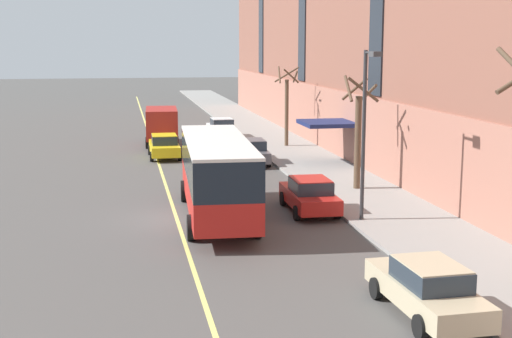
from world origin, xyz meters
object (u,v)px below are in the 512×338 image
(street_lamp, at_px, (366,118))
(parked_car_darkgray_4, at_px, (252,151))
(parked_car_red_3, at_px, (309,195))
(parked_car_champagne_2, at_px, (427,288))
(street_tree_mid_block, at_px, (358,131))
(city_bus, at_px, (217,173))
(box_truck, at_px, (162,124))
(parked_car_white_0, at_px, (222,128))
(taxi_cab, at_px, (164,146))
(street_tree_far_uptown, at_px, (287,105))

(street_lamp, bearing_deg, parked_car_darkgray_4, 96.63)
(parked_car_red_3, height_order, parked_car_darkgray_4, same)
(parked_car_champagne_2, height_order, parked_car_darkgray_4, same)
(parked_car_red_3, distance_m, street_tree_mid_block, 5.83)
(parked_car_darkgray_4, bearing_deg, city_bus, -106.34)
(parked_car_red_3, distance_m, box_truck, 23.02)
(parked_car_white_0, xyz_separation_m, parked_car_champagne_2, (0.26, -38.63, 0.00))
(taxi_cab, bearing_deg, street_lamp, -69.76)
(street_tree_far_uptown, distance_m, street_lamp, 22.37)
(parked_car_champagne_2, bearing_deg, parked_car_darkgray_4, 90.37)
(city_bus, height_order, taxi_cab, city_bus)
(street_tree_far_uptown, bearing_deg, taxi_cab, -160.79)
(parked_car_darkgray_4, bearing_deg, box_truck, 118.88)
(street_tree_mid_block, bearing_deg, street_tree_far_uptown, 89.89)
(parked_car_red_3, relative_size, taxi_cab, 1.00)
(city_bus, bearing_deg, street_tree_far_uptown, 68.99)
(parked_car_champagne_2, distance_m, street_lamp, 10.77)
(city_bus, xyz_separation_m, box_truck, (-1.02, 22.89, -0.40))
(city_bus, xyz_separation_m, parked_car_darkgray_4, (4.03, 13.73, -1.23))
(city_bus, distance_m, parked_car_champagne_2, 12.76)
(street_tree_far_uptown, bearing_deg, city_bus, -111.01)
(parked_car_white_0, distance_m, street_tree_mid_block, 22.58)
(city_bus, relative_size, parked_car_champagne_2, 2.25)
(city_bus, distance_m, parked_car_darkgray_4, 14.37)
(street_tree_far_uptown, bearing_deg, parked_car_darkgray_4, -119.91)
(parked_car_champagne_2, xyz_separation_m, parked_car_darkgray_4, (-0.17, 25.72, -0.00))
(parked_car_champagne_2, xyz_separation_m, street_lamp, (1.66, 10.00, 3.65))
(parked_car_white_0, height_order, street_lamp, street_lamp)
(city_bus, xyz_separation_m, street_lamp, (5.85, -1.98, 2.42))
(parked_car_darkgray_4, bearing_deg, parked_car_white_0, 90.41)
(city_bus, height_order, parked_car_red_3, city_bus)
(parked_car_white_0, bearing_deg, street_lamp, -86.16)
(box_truck, bearing_deg, street_lamp, -74.55)
(parked_car_champagne_2, distance_m, box_truck, 35.28)
(parked_car_darkgray_4, distance_m, street_tree_far_uptown, 7.88)
(taxi_cab, xyz_separation_m, street_lamp, (7.05, -19.12, 3.65))
(street_tree_mid_block, bearing_deg, parked_car_red_3, -131.53)
(parked_car_darkgray_4, xyz_separation_m, street_lamp, (1.83, -15.72, 3.65))
(parked_car_white_0, relative_size, taxi_cab, 0.96)
(taxi_cab, height_order, street_tree_far_uptown, street_tree_far_uptown)
(street_tree_mid_block, bearing_deg, taxi_cab, 125.31)
(parked_car_champagne_2, xyz_separation_m, parked_car_red_3, (0.00, 12.47, 0.00))
(parked_car_white_0, relative_size, box_truck, 0.64)
(parked_car_white_0, relative_size, street_lamp, 0.64)
(parked_car_champagne_2, relative_size, taxi_cab, 1.04)
(street_tree_mid_block, bearing_deg, parked_car_white_0, 99.79)
(parked_car_red_3, xyz_separation_m, box_truck, (-5.22, 22.41, 0.83))
(city_bus, bearing_deg, street_lamp, -18.72)
(street_tree_mid_block, distance_m, street_lamp, 6.89)
(parked_car_white_0, distance_m, parked_car_darkgray_4, 12.91)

